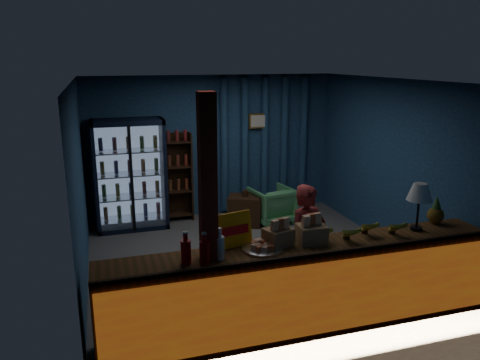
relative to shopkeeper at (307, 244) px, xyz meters
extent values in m
plane|color=#515154|center=(-0.28, 1.36, -0.73)|extent=(4.60, 4.60, 0.00)
plane|color=navy|center=(-0.28, 3.56, 0.57)|extent=(4.60, 0.00, 4.60)
plane|color=navy|center=(-0.28, -0.84, 0.57)|extent=(4.60, 0.00, 4.60)
plane|color=navy|center=(-2.58, 1.36, 0.57)|extent=(0.00, 4.40, 4.40)
plane|color=navy|center=(2.02, 1.36, 0.57)|extent=(0.00, 4.40, 4.40)
plane|color=#472D19|center=(-0.28, 1.36, 1.87)|extent=(4.60, 4.60, 0.00)
cube|color=brown|center=(-0.28, -0.54, -0.25)|extent=(4.40, 0.55, 0.95)
cube|color=red|center=(-0.28, -0.83, -0.25)|extent=(4.35, 0.02, 0.81)
cube|color=#321D10|center=(-0.28, -0.81, 0.24)|extent=(4.40, 0.04, 0.04)
cube|color=maroon|center=(-1.33, -0.54, 0.57)|extent=(0.16, 0.16, 2.60)
cube|color=black|center=(-1.83, 3.48, 0.22)|extent=(1.20, 0.06, 1.90)
cube|color=black|center=(-2.40, 3.21, 0.22)|extent=(0.06, 0.60, 1.90)
cube|color=black|center=(-1.26, 3.21, 0.22)|extent=(0.06, 0.60, 1.90)
cube|color=black|center=(-1.83, 3.21, 1.13)|extent=(1.20, 0.60, 0.08)
cube|color=black|center=(-1.83, 3.21, -0.69)|extent=(1.20, 0.60, 0.08)
cube|color=#99B2D8|center=(-1.83, 3.43, 0.22)|extent=(1.08, 0.02, 1.74)
cube|color=white|center=(-1.83, 2.93, 0.22)|extent=(1.12, 0.02, 1.78)
cube|color=black|center=(-1.83, 2.91, 0.22)|extent=(0.05, 0.05, 1.80)
cube|color=silver|center=(-1.83, 3.21, -0.56)|extent=(1.08, 0.48, 0.02)
cylinder|color=#AA5818|center=(-2.28, 3.21, -0.43)|extent=(0.07, 0.07, 0.22)
cylinder|color=#296F1B|center=(-2.06, 3.21, -0.43)|extent=(0.07, 0.07, 0.22)
cylinder|color=olive|center=(-1.83, 3.21, -0.43)|extent=(0.07, 0.07, 0.22)
cylinder|color=navy|center=(-1.61, 3.21, -0.43)|extent=(0.07, 0.07, 0.22)
cylinder|color=maroon|center=(-1.38, 3.21, -0.43)|extent=(0.07, 0.07, 0.22)
cube|color=silver|center=(-1.83, 3.21, -0.16)|extent=(1.08, 0.48, 0.02)
cylinder|color=#296F1B|center=(-2.28, 3.21, -0.03)|extent=(0.07, 0.07, 0.22)
cylinder|color=olive|center=(-2.06, 3.21, -0.03)|extent=(0.07, 0.07, 0.22)
cylinder|color=navy|center=(-1.83, 3.21, -0.03)|extent=(0.07, 0.07, 0.22)
cylinder|color=maroon|center=(-1.61, 3.21, -0.03)|extent=(0.07, 0.07, 0.22)
cylinder|color=#AA5818|center=(-1.38, 3.21, -0.03)|extent=(0.07, 0.07, 0.22)
cube|color=silver|center=(-1.83, 3.21, 0.24)|extent=(1.08, 0.48, 0.02)
cylinder|color=olive|center=(-2.28, 3.21, 0.37)|extent=(0.07, 0.07, 0.22)
cylinder|color=navy|center=(-2.06, 3.21, 0.37)|extent=(0.07, 0.07, 0.22)
cylinder|color=maroon|center=(-1.83, 3.21, 0.37)|extent=(0.07, 0.07, 0.22)
cylinder|color=#AA5818|center=(-1.61, 3.21, 0.37)|extent=(0.07, 0.07, 0.22)
cylinder|color=#296F1B|center=(-1.38, 3.21, 0.37)|extent=(0.07, 0.07, 0.22)
cube|color=silver|center=(-1.83, 3.21, 0.64)|extent=(1.08, 0.48, 0.02)
cylinder|color=navy|center=(-2.28, 3.21, 0.77)|extent=(0.07, 0.07, 0.22)
cylinder|color=maroon|center=(-2.06, 3.21, 0.77)|extent=(0.07, 0.07, 0.22)
cylinder|color=#AA5818|center=(-1.83, 3.21, 0.77)|extent=(0.07, 0.07, 0.22)
cylinder|color=#296F1B|center=(-1.61, 3.21, 0.77)|extent=(0.07, 0.07, 0.22)
cylinder|color=olive|center=(-1.38, 3.21, 0.77)|extent=(0.07, 0.07, 0.22)
cube|color=#321D10|center=(-0.98, 3.51, 0.07)|extent=(0.50, 0.02, 1.60)
cube|color=#321D10|center=(-1.22, 3.38, 0.07)|extent=(0.03, 0.28, 1.60)
cube|color=#321D10|center=(-0.75, 3.38, 0.07)|extent=(0.03, 0.28, 1.60)
cube|color=#321D10|center=(-0.98, 3.38, -0.63)|extent=(0.46, 0.26, 0.02)
cube|color=#321D10|center=(-0.98, 3.38, -0.18)|extent=(0.46, 0.26, 0.02)
cube|color=#321D10|center=(-0.98, 3.38, 0.27)|extent=(0.46, 0.26, 0.02)
cube|color=#321D10|center=(-0.98, 3.38, 0.72)|extent=(0.46, 0.26, 0.02)
cylinder|color=navy|center=(-0.08, 3.50, 0.57)|extent=(0.14, 0.14, 2.50)
cylinder|color=navy|center=(0.32, 3.50, 0.57)|extent=(0.14, 0.14, 2.50)
cylinder|color=navy|center=(0.72, 3.50, 0.57)|extent=(0.14, 0.14, 2.50)
cylinder|color=navy|center=(1.12, 3.50, 0.57)|extent=(0.14, 0.14, 2.50)
cylinder|color=navy|center=(1.52, 3.50, 0.57)|extent=(0.14, 0.14, 2.50)
cube|color=gold|center=(0.57, 3.46, 1.02)|extent=(0.36, 0.03, 0.28)
cube|color=silver|center=(0.57, 3.44, 1.02)|extent=(0.30, 0.01, 0.22)
imported|color=maroon|center=(0.00, 0.00, 0.00)|extent=(0.61, 0.48, 1.46)
imported|color=#53A765|center=(0.59, 2.76, -0.41)|extent=(0.80, 0.82, 0.65)
cube|color=#321D10|center=(0.09, 2.76, -0.47)|extent=(0.70, 0.62, 0.53)
cylinder|color=#321D10|center=(0.09, 2.76, -0.15)|extent=(0.11, 0.11, 0.11)
cube|color=#F9A90D|center=(-1.03, -0.32, 0.41)|extent=(0.47, 0.19, 0.37)
cube|color=red|center=(-1.03, -0.34, 0.41)|extent=(0.39, 0.11, 0.09)
cylinder|color=red|center=(-1.57, -0.58, 0.34)|extent=(0.10, 0.10, 0.24)
cylinder|color=red|center=(-1.57, -0.58, 0.50)|extent=(0.05, 0.05, 0.09)
cylinder|color=white|center=(-1.57, -0.58, 0.54)|extent=(0.05, 0.05, 0.02)
cylinder|color=red|center=(-1.40, -0.66, 0.34)|extent=(0.10, 0.10, 0.24)
cylinder|color=red|center=(-1.40, -0.66, 0.50)|extent=(0.05, 0.05, 0.09)
cylinder|color=white|center=(-1.40, -0.66, 0.54)|extent=(0.05, 0.05, 0.02)
cylinder|color=silver|center=(-1.24, -0.58, 0.34)|extent=(0.10, 0.10, 0.24)
cylinder|color=silver|center=(-1.24, -0.58, 0.50)|extent=(0.05, 0.05, 0.09)
cylinder|color=white|center=(-1.24, -0.58, 0.54)|extent=(0.05, 0.05, 0.02)
cube|color=#9F724D|center=(-0.17, -0.45, 0.32)|extent=(0.31, 0.26, 0.19)
cube|color=orange|center=(-0.25, -0.45, 0.48)|extent=(0.08, 0.06, 0.12)
cube|color=#DF5529|center=(-0.17, -0.45, 0.48)|extent=(0.08, 0.06, 0.12)
cube|color=orange|center=(-0.10, -0.45, 0.48)|extent=(0.08, 0.06, 0.12)
cube|color=#9F724D|center=(-0.54, -0.41, 0.31)|extent=(0.34, 0.31, 0.18)
cube|color=orange|center=(-0.61, -0.44, 0.46)|extent=(0.09, 0.07, 0.12)
cube|color=#DF5529|center=(-0.54, -0.41, 0.46)|extent=(0.09, 0.07, 0.12)
cube|color=orange|center=(-0.47, -0.39, 0.46)|extent=(0.09, 0.07, 0.12)
cylinder|color=silver|center=(-0.75, -0.49, 0.23)|extent=(0.44, 0.44, 0.02)
cube|color=orange|center=(-0.66, -0.49, 0.27)|extent=(0.10, 0.07, 0.05)
cube|color=#DF5529|center=(-0.68, -0.43, 0.27)|extent=(0.11, 0.11, 0.05)
cube|color=orange|center=(-0.75, -0.40, 0.27)|extent=(0.07, 0.10, 0.05)
cube|color=#DF5529|center=(-0.81, -0.43, 0.27)|extent=(0.11, 0.11, 0.05)
cube|color=orange|center=(-0.83, -0.49, 0.27)|extent=(0.10, 0.07, 0.05)
cube|color=#DF5529|center=(-0.81, -0.55, 0.27)|extent=(0.11, 0.11, 0.05)
cube|color=orange|center=(-0.75, -0.57, 0.27)|extent=(0.07, 0.10, 0.05)
cube|color=#DF5529|center=(-0.68, -0.55, 0.27)|extent=(0.11, 0.11, 0.05)
cylinder|color=black|center=(1.15, -0.48, 0.24)|extent=(0.13, 0.13, 0.04)
cylinder|color=black|center=(1.15, -0.48, 0.44)|extent=(0.03, 0.03, 0.40)
cone|color=white|center=(1.15, -0.48, 0.68)|extent=(0.29, 0.29, 0.20)
sphere|color=#92631A|center=(1.51, -0.36, 0.33)|extent=(0.20, 0.20, 0.20)
cone|color=#2F6121|center=(1.51, -0.36, 0.49)|extent=(0.11, 0.11, 0.15)
camera|label=1|loc=(-2.30, -4.77, 2.17)|focal=35.00mm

